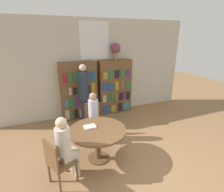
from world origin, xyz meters
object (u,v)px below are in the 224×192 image
chair_near_camera (58,161)px  flower_vase (116,49)px  bookshelf_left (79,91)px  chair_left_side (93,119)px  seated_reader_left (94,115)px  seated_reader_right (66,145)px  bookshelf_right (115,87)px  librarian_standing (84,89)px  reading_table (98,135)px

chair_near_camera → flower_vase: bearing=114.8°
bookshelf_left → flower_vase: size_ratio=3.43×
chair_near_camera → chair_left_side: same height
flower_vase → seated_reader_left: flower_vase is taller
chair_near_camera → chair_left_side: (1.00, 1.29, 0.00)m
chair_left_side → seated_reader_right: (-0.84, -1.21, 0.21)m
bookshelf_left → chair_near_camera: (-0.92, -2.55, -0.39)m
chair_left_side → seated_reader_left: 0.27m
bookshelf_right → flower_vase: size_ratio=3.43×
bookshelf_right → seated_reader_right: bearing=-128.4°
bookshelf_left → flower_vase: 1.73m
chair_left_side → librarian_standing: bearing=-76.8°
bookshelf_left → seated_reader_left: (0.04, -1.45, -0.20)m
seated_reader_left → librarian_standing: (0.00, 0.94, 0.39)m
chair_left_side → seated_reader_right: size_ratio=0.71×
seated_reader_right → librarian_standing: 2.17m
librarian_standing → chair_near_camera: bearing=-115.3°
chair_near_camera → reading_table: bearing=90.0°
bookshelf_right → chair_near_camera: bookshelf_right is taller
seated_reader_right → seated_reader_left: bearing=116.9°
bookshelf_left → reading_table: (-0.09, -2.16, -0.30)m
reading_table → chair_near_camera: (-0.83, -0.39, -0.09)m
bookshelf_right → seated_reader_left: size_ratio=1.44×
flower_vase → seated_reader_right: 3.47m
bookshelf_right → chair_near_camera: (-2.13, -2.55, -0.39)m
bookshelf_left → flower_vase: (1.23, 0.01, 1.22)m
flower_vase → chair_left_side: flower_vase is taller
librarian_standing → seated_reader_right: bearing=-112.2°
chair_left_side → bookshelf_right: bearing=-120.9°
bookshelf_left → librarian_standing: size_ratio=1.00×
seated_reader_left → librarian_standing: bearing=-79.3°
bookshelf_right → chair_near_camera: 3.35m
chair_left_side → librarian_standing: size_ratio=0.50×
bookshelf_left → seated_reader_right: bearing=-107.0°
chair_near_camera → seated_reader_right: (0.16, 0.08, 0.21)m
flower_vase → chair_left_side: 2.35m
reading_table → bookshelf_right: bearing=59.0°
flower_vase → seated_reader_left: (-1.18, -1.45, -1.42)m
flower_vase → seated_reader_left: 2.35m
chair_near_camera → librarian_standing: size_ratio=0.50×
reading_table → librarian_standing: (0.14, 1.66, 0.49)m
flower_vase → reading_table: flower_vase is taller
flower_vase → chair_near_camera: size_ratio=0.58×
bookshelf_left → chair_left_side: bookshelf_left is taller
reading_table → chair_near_camera: size_ratio=1.31×
bookshelf_right → librarian_standing: 1.28m
librarian_standing → seated_reader_left: bearing=-90.1°
reading_table → chair_left_side: chair_left_side is taller
bookshelf_right → seated_reader_left: bookshelf_right is taller
reading_table → seated_reader_right: 0.74m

